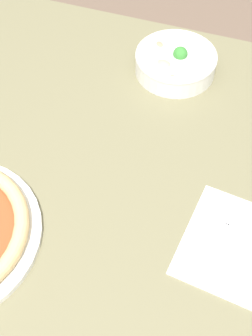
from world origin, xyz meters
name	(u,v)px	position (x,y,z in m)	size (l,w,h in m)	color
ground_plane	(98,312)	(0.00, 0.00, 0.00)	(8.00, 8.00, 0.00)	brown
dining_table	(84,203)	(0.00, 0.00, 0.63)	(1.01, 0.98, 0.74)	#706B4C
bowl	(176,61)	(0.10, 0.33, 0.77)	(0.18, 0.18, 0.07)	white
napkin	(241,248)	(0.32, -0.06, 0.75)	(0.21, 0.21, 0.00)	white
fork	(224,243)	(0.29, -0.06, 0.75)	(0.02, 0.18, 0.00)	silver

